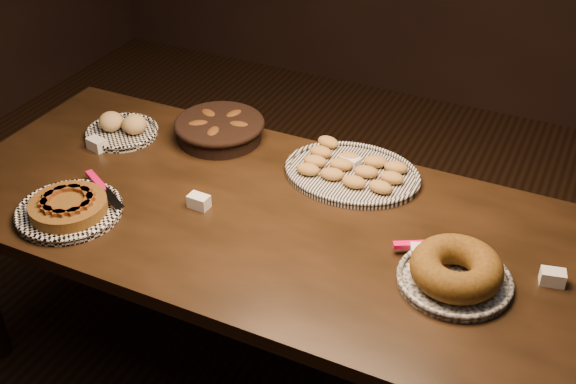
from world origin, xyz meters
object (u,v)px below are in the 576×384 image
at_px(bundt_cake_plate, 456,272).
at_px(buffet_table, 287,237).
at_px(apple_tart_plate, 69,208).
at_px(madeleine_platter, 351,171).

bearing_deg(bundt_cake_plate, buffet_table, 161.09).
xyz_separation_m(apple_tart_plate, madeleine_platter, (0.75, 0.62, -0.00)).
distance_m(madeleine_platter, bundt_cake_plate, 0.63).
height_order(apple_tart_plate, bundt_cake_plate, bundt_cake_plate).
xyz_separation_m(madeleine_platter, bundt_cake_plate, (0.48, -0.40, 0.02)).
relative_size(buffet_table, apple_tart_plate, 6.29).
xyz_separation_m(buffet_table, apple_tart_plate, (-0.65, -0.29, 0.10)).
bearing_deg(madeleine_platter, bundt_cake_plate, -57.02).
bearing_deg(madeleine_platter, apple_tart_plate, -157.36).
bearing_deg(madeleine_platter, buffet_table, -122.80).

